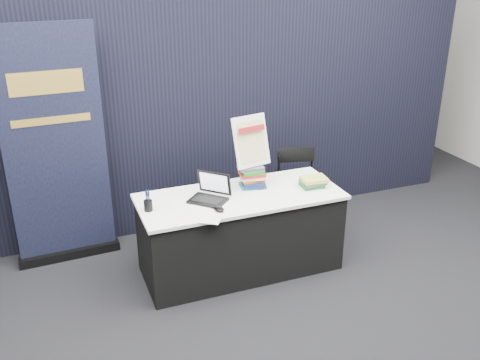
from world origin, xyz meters
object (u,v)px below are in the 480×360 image
Objects in this scene: laptop at (206,194)px; book_stack_tall at (252,177)px; info_sign at (251,142)px; pullup_banner at (58,163)px; stacking_chair at (301,188)px; display_table at (240,232)px; book_stack_short at (313,182)px.

laptop reaches higher than book_stack_tall.
book_stack_tall is 0.33m from info_sign.
laptop is 0.19× the size of pullup_banner.
info_sign reaches higher than stacking_chair.
book_stack_tall is 0.10× the size of pullup_banner.
pullup_banner is at bearing 151.98° from display_table.
pullup_banner reaches higher than book_stack_short.
pullup_banner is (-1.15, 0.76, 0.17)m from laptop.
pullup_banner reaches higher than laptop.
laptop reaches higher than display_table.
laptop is 0.49m from book_stack_tall.
info_sign is (-0.52, 0.23, 0.38)m from book_stack_short.
pullup_banner is at bearing -174.55° from stacking_chair.
info_sign reaches higher than book_stack_tall.
book_stack_tall is (0.17, 0.13, 0.47)m from display_table.
laptop is 1.00m from book_stack_short.
stacking_chair reaches higher than display_table.
display_table is 7.80× the size of book_stack_tall.
pullup_banner is at bearing 158.21° from book_stack_tall.
book_stack_tall reaches higher than book_stack_short.
pullup_banner reaches higher than display_table.
book_stack_short is (0.99, -0.08, -0.01)m from laptop.
display_table is 0.97m from stacking_chair.
pullup_banner is at bearing 147.62° from info_sign.
book_stack_short is 0.62m from stacking_chair.
display_table is at bearing 42.49° from laptop.
display_table is 4.28× the size of laptop.
book_stack_tall is 0.84m from stacking_chair.
pullup_banner is (-1.46, 0.78, 0.60)m from display_table.
book_stack_short is (0.68, -0.07, 0.42)m from display_table.
book_stack_tall is at bearing -141.19° from stacking_chair.
display_table is 1.76m from pullup_banner.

